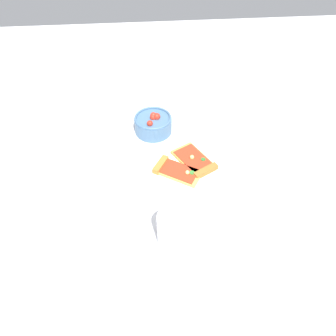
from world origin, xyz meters
name	(u,v)px	position (x,y,z in m)	size (l,w,h in m)	color
ground_plane	(170,169)	(0.00, 0.00, 0.00)	(2.40, 2.40, 0.00)	silver
plate	(182,168)	(0.04, -0.01, 0.01)	(0.24, 0.24, 0.01)	white
pizza_slice_near	(196,162)	(0.08, 0.01, 0.02)	(0.14, 0.17, 0.02)	gold
pizza_slice_far	(175,170)	(0.01, -0.02, 0.02)	(0.16, 0.14, 0.02)	#E5B256
salad_bowl	(153,124)	(-0.04, 0.19, 0.03)	(0.13, 0.13, 0.08)	#4C7299
soda_glass	(172,231)	(-0.02, -0.26, 0.05)	(0.07, 0.07, 0.11)	silver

